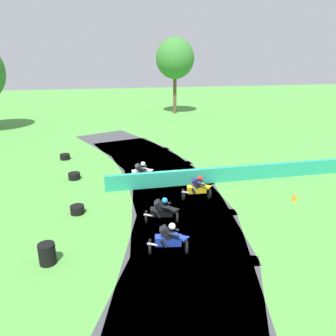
{
  "coord_description": "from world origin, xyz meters",
  "views": [
    {
      "loc": [
        -3.67,
        -17.35,
        7.25
      ],
      "look_at": [
        -0.02,
        0.59,
        0.9
      ],
      "focal_mm": 34.97,
      "sensor_mm": 36.0,
      "label": 1
    }
  ],
  "objects_px": {
    "motorcycle_lead_blue": "(170,239)",
    "tire_stack_mid_a": "(77,210)",
    "motorcycle_trailing_yellow": "(198,188)",
    "motorcycle_fourth_white": "(142,172)",
    "tire_stack_near": "(47,254)",
    "tire_stack_mid_b": "(74,176)",
    "tire_stack_far": "(65,157)",
    "traffic_cone": "(294,196)",
    "motorcycle_chase_black": "(163,211)"
  },
  "relations": [
    {
      "from": "motorcycle_lead_blue",
      "to": "tire_stack_mid_a",
      "type": "xyz_separation_m",
      "value": [
        -3.68,
        4.23,
        -0.46
      ]
    },
    {
      "from": "motorcycle_lead_blue",
      "to": "motorcycle_trailing_yellow",
      "type": "relative_size",
      "value": 1.01
    },
    {
      "from": "motorcycle_fourth_white",
      "to": "tire_stack_near",
      "type": "relative_size",
      "value": 2.1
    },
    {
      "from": "motorcycle_lead_blue",
      "to": "tire_stack_mid_b",
      "type": "bearing_deg",
      "value": 114.59
    },
    {
      "from": "tire_stack_mid_a",
      "to": "tire_stack_far",
      "type": "bearing_deg",
      "value": 98.66
    },
    {
      "from": "motorcycle_trailing_yellow",
      "to": "tire_stack_mid_a",
      "type": "bearing_deg",
      "value": -176.45
    },
    {
      "from": "tire_stack_near",
      "to": "motorcycle_fourth_white",
      "type": "bearing_deg",
      "value": 59.33
    },
    {
      "from": "motorcycle_lead_blue",
      "to": "tire_stack_near",
      "type": "bearing_deg",
      "value": 175.9
    },
    {
      "from": "tire_stack_mid_a",
      "to": "traffic_cone",
      "type": "distance_m",
      "value": 11.12
    },
    {
      "from": "traffic_cone",
      "to": "motorcycle_chase_black",
      "type": "bearing_deg",
      "value": -171.46
    },
    {
      "from": "tire_stack_mid_b",
      "to": "traffic_cone",
      "type": "height_order",
      "value": "traffic_cone"
    },
    {
      "from": "tire_stack_mid_a",
      "to": "tire_stack_mid_b",
      "type": "bearing_deg",
      "value": 95.35
    },
    {
      "from": "motorcycle_trailing_yellow",
      "to": "tire_stack_far",
      "type": "bearing_deg",
      "value": 130.82
    },
    {
      "from": "motorcycle_chase_black",
      "to": "tire_stack_mid_b",
      "type": "distance_m",
      "value": 7.92
    },
    {
      "from": "tire_stack_mid_b",
      "to": "traffic_cone",
      "type": "bearing_deg",
      "value": -25.61
    },
    {
      "from": "tire_stack_near",
      "to": "motorcycle_chase_black",
      "type": "bearing_deg",
      "value": 23.99
    },
    {
      "from": "motorcycle_trailing_yellow",
      "to": "motorcycle_fourth_white",
      "type": "relative_size",
      "value": 1.01
    },
    {
      "from": "motorcycle_fourth_white",
      "to": "tire_stack_mid_b",
      "type": "bearing_deg",
      "value": 161.86
    },
    {
      "from": "motorcycle_lead_blue",
      "to": "tire_stack_mid_a",
      "type": "distance_m",
      "value": 5.63
    },
    {
      "from": "tire_stack_far",
      "to": "motorcycle_chase_black",
      "type": "bearing_deg",
      "value": -64.27
    },
    {
      "from": "motorcycle_fourth_white",
      "to": "traffic_cone",
      "type": "distance_m",
      "value": 8.65
    },
    {
      "from": "traffic_cone",
      "to": "motorcycle_lead_blue",
      "type": "bearing_deg",
      "value": -154.7
    },
    {
      "from": "motorcycle_lead_blue",
      "to": "tire_stack_far",
      "type": "height_order",
      "value": "motorcycle_lead_blue"
    },
    {
      "from": "motorcycle_trailing_yellow",
      "to": "tire_stack_mid_a",
      "type": "height_order",
      "value": "motorcycle_trailing_yellow"
    },
    {
      "from": "motorcycle_chase_black",
      "to": "motorcycle_trailing_yellow",
      "type": "xyz_separation_m",
      "value": [
        2.27,
        2.2,
        0.01
      ]
    },
    {
      "from": "motorcycle_trailing_yellow",
      "to": "tire_stack_near",
      "type": "bearing_deg",
      "value": -148.41
    },
    {
      "from": "tire_stack_mid_b",
      "to": "tire_stack_mid_a",
      "type": "bearing_deg",
      "value": -84.65
    },
    {
      "from": "motorcycle_chase_black",
      "to": "traffic_cone",
      "type": "bearing_deg",
      "value": 8.54
    },
    {
      "from": "tire_stack_near",
      "to": "motorcycle_trailing_yellow",
      "type": "bearing_deg",
      "value": 31.59
    },
    {
      "from": "motorcycle_chase_black",
      "to": "motorcycle_trailing_yellow",
      "type": "distance_m",
      "value": 3.16
    },
    {
      "from": "motorcycle_chase_black",
      "to": "tire_stack_mid_b",
      "type": "relative_size",
      "value": 2.38
    },
    {
      "from": "motorcycle_chase_black",
      "to": "tire_stack_mid_a",
      "type": "relative_size",
      "value": 2.55
    },
    {
      "from": "motorcycle_trailing_yellow",
      "to": "tire_stack_near",
      "type": "height_order",
      "value": "motorcycle_trailing_yellow"
    },
    {
      "from": "tire_stack_near",
      "to": "tire_stack_mid_a",
      "type": "distance_m",
      "value": 4.0
    },
    {
      "from": "motorcycle_fourth_white",
      "to": "tire_stack_near",
      "type": "xyz_separation_m",
      "value": [
        -4.39,
        -7.4,
        -0.23
      ]
    },
    {
      "from": "motorcycle_lead_blue",
      "to": "tire_stack_near",
      "type": "xyz_separation_m",
      "value": [
        -4.51,
        0.32,
        -0.26
      ]
    },
    {
      "from": "tire_stack_mid_a",
      "to": "tire_stack_mid_b",
      "type": "distance_m",
      "value": 4.82
    },
    {
      "from": "tire_stack_mid_b",
      "to": "tire_stack_far",
      "type": "height_order",
      "value": "same"
    },
    {
      "from": "motorcycle_chase_black",
      "to": "traffic_cone",
      "type": "height_order",
      "value": "motorcycle_chase_black"
    },
    {
      "from": "motorcycle_fourth_white",
      "to": "tire_stack_mid_a",
      "type": "relative_size",
      "value": 2.52
    },
    {
      "from": "motorcycle_chase_black",
      "to": "tire_stack_far",
      "type": "relative_size",
      "value": 2.42
    },
    {
      "from": "tire_stack_mid_b",
      "to": "tire_stack_far",
      "type": "distance_m",
      "value": 4.4
    },
    {
      "from": "motorcycle_lead_blue",
      "to": "motorcycle_trailing_yellow",
      "type": "bearing_deg",
      "value": 61.91
    },
    {
      "from": "motorcycle_fourth_white",
      "to": "tire_stack_mid_a",
      "type": "height_order",
      "value": "motorcycle_fourth_white"
    },
    {
      "from": "motorcycle_chase_black",
      "to": "tire_stack_mid_a",
      "type": "bearing_deg",
      "value": 154.9
    },
    {
      "from": "tire_stack_near",
      "to": "traffic_cone",
      "type": "xyz_separation_m",
      "value": [
        11.92,
        3.18,
        -0.18
      ]
    },
    {
      "from": "motorcycle_lead_blue",
      "to": "tire_stack_mid_b",
      "type": "relative_size",
      "value": 2.38
    },
    {
      "from": "tire_stack_mid_b",
      "to": "traffic_cone",
      "type": "xyz_separation_m",
      "value": [
        11.54,
        -5.53,
        0.02
      ]
    },
    {
      "from": "tire_stack_mid_a",
      "to": "tire_stack_far",
      "type": "xyz_separation_m",
      "value": [
        -1.39,
        9.1,
        -0.0
      ]
    },
    {
      "from": "motorcycle_chase_black",
      "to": "motorcycle_fourth_white",
      "type": "distance_m",
      "value": 5.31
    }
  ]
}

